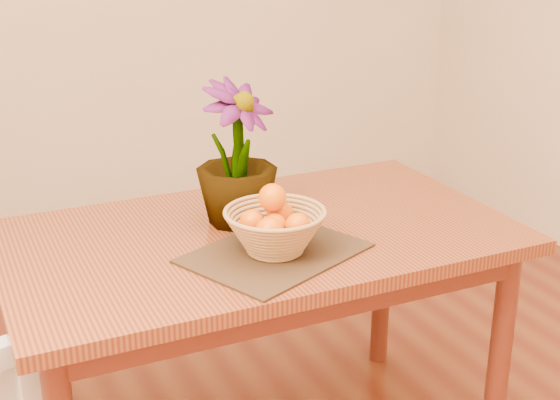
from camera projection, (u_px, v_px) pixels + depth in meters
name	position (u px, v px, depth m)	size (l,w,h in m)	color
table	(259.00, 260.00, 2.19)	(1.40, 0.80, 0.75)	brown
placemat	(275.00, 253.00, 2.01)	(0.43, 0.33, 0.01)	#392414
wicker_basket	(275.00, 233.00, 1.99)	(0.26, 0.26, 0.11)	#A47A44
orange_pile	(274.00, 218.00, 1.98)	(0.16, 0.17, 0.13)	#E56003
potted_plant	(237.00, 154.00, 2.15)	(0.23, 0.23, 0.40)	#1C4814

